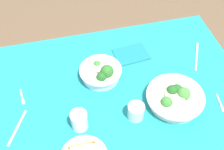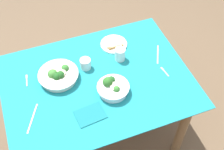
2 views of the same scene
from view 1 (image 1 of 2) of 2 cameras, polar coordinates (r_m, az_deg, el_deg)
name	(u,v)px [view 1 (image 1 of 2)]	position (r m, az deg, el deg)	size (l,w,h in m)	color
dining_table	(120,106)	(1.53, 1.51, -6.15)	(1.28, 0.95, 0.72)	#197A84
broccoli_bowl_far	(175,98)	(1.41, 12.28, -4.39)	(0.28, 0.28, 0.09)	silver
broccoli_bowl_near	(101,73)	(1.47, -2.13, 0.44)	(0.21, 0.21, 0.11)	white
water_glass_center	(79,121)	(1.30, -6.43, -8.87)	(0.08, 0.08, 0.10)	silver
water_glass_side	(136,112)	(1.33, 4.72, -7.16)	(0.08, 0.08, 0.08)	silver
fork_by_far_bowl	(220,104)	(1.49, 20.50, -5.30)	(0.03, 0.10, 0.00)	#B7B7BC
fork_by_near_bowl	(22,97)	(1.48, -17.22, -4.23)	(0.02, 0.09, 0.00)	#B7B7BC
table_knife_left	(17,128)	(1.39, -18.11, -9.81)	(0.19, 0.01, 0.00)	#B7B7BC
table_knife_right	(197,56)	(1.66, 16.28, 3.54)	(0.22, 0.01, 0.00)	#B7B7BC
napkin_folded_upper	(131,54)	(1.61, 3.79, 4.09)	(0.18, 0.13, 0.01)	#156870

